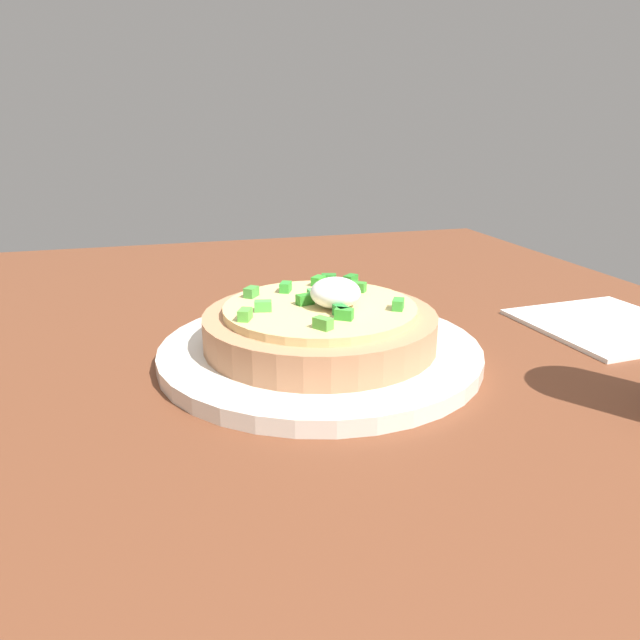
# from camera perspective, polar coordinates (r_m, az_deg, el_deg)

# --- Properties ---
(dining_table) EXTENTS (1.17, 0.77, 0.03)m
(dining_table) POSITION_cam_1_polar(r_m,az_deg,el_deg) (0.42, 7.00, -8.55)
(dining_table) COLOR brown
(dining_table) RESTS_ON ground
(plate) EXTENTS (0.25, 0.25, 0.01)m
(plate) POSITION_cam_1_polar(r_m,az_deg,el_deg) (0.47, -0.00, -3.06)
(plate) COLOR silver
(plate) RESTS_ON dining_table
(pizza) EXTENTS (0.18, 0.18, 0.06)m
(pizza) POSITION_cam_1_polar(r_m,az_deg,el_deg) (0.46, 0.04, -0.43)
(pizza) COLOR tan
(pizza) RESTS_ON plate
(napkin) EXTENTS (0.15, 0.15, 0.00)m
(napkin) POSITION_cam_1_polar(r_m,az_deg,el_deg) (0.60, 26.20, -0.46)
(napkin) COLOR white
(napkin) RESTS_ON dining_table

